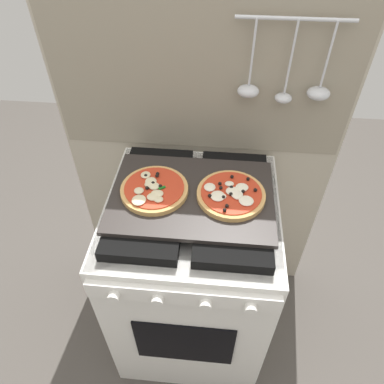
% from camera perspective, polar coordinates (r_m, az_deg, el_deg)
% --- Properties ---
extents(ground_plane, '(4.00, 4.00, 0.00)m').
position_cam_1_polar(ground_plane, '(1.95, -0.00, -19.79)').
color(ground_plane, '#4C4742').
extents(kitchen_backsplash, '(1.10, 0.09, 1.55)m').
position_cam_1_polar(kitchen_backsplash, '(1.53, 1.30, 5.06)').
color(kitchen_backsplash, '#B2A893').
rests_on(kitchen_backsplash, ground_plane).
extents(stove, '(0.60, 0.64, 0.90)m').
position_cam_1_polar(stove, '(1.56, -0.01, -12.64)').
color(stove, white).
rests_on(stove, ground_plane).
extents(baking_tray, '(0.54, 0.38, 0.02)m').
position_cam_1_polar(baking_tray, '(1.20, -0.00, -0.61)').
color(baking_tray, '#2D2826').
rests_on(baking_tray, stove).
extents(pizza_left, '(0.23, 0.23, 0.03)m').
position_cam_1_polar(pizza_left, '(1.20, -6.09, 0.33)').
color(pizza_left, tan).
rests_on(pizza_left, baking_tray).
extents(pizza_right, '(0.23, 0.23, 0.03)m').
position_cam_1_polar(pizza_right, '(1.18, 6.19, -0.44)').
color(pizza_right, tan).
rests_on(pizza_right, baking_tray).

